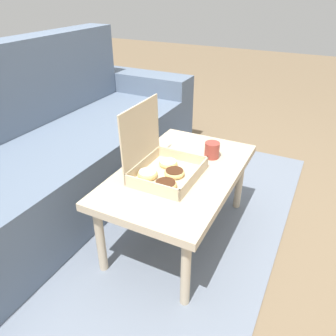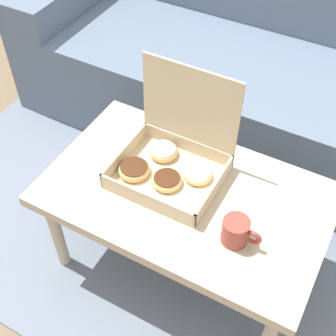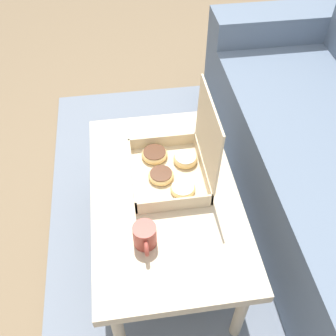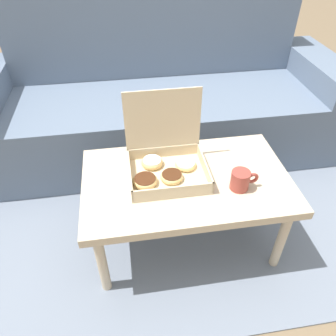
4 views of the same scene
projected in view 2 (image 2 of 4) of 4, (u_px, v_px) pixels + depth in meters
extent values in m
plane|color=#756047|center=(192.00, 247.00, 1.90)|extent=(12.00, 12.00, 0.00)
cube|color=slate|center=(222.00, 197.00, 2.08)|extent=(2.51, 1.84, 0.01)
cube|color=slate|center=(259.00, 112.00, 2.13)|extent=(1.91, 0.63, 0.45)
cube|color=slate|center=(299.00, 17.00, 2.18)|extent=(1.91, 0.20, 0.99)
cube|color=slate|center=(78.00, 27.00, 2.49)|extent=(0.24, 0.83, 0.61)
cube|color=#C6B293|center=(186.00, 196.00, 1.55)|extent=(0.94, 0.57, 0.04)
cylinder|color=#C6B293|center=(57.00, 233.00, 1.71)|extent=(0.04, 0.04, 0.39)
cylinder|color=#C6B293|center=(123.00, 156.00, 1.98)|extent=(0.04, 0.04, 0.39)
cylinder|color=#C6B293|center=(311.00, 233.00, 1.71)|extent=(0.04, 0.04, 0.39)
cube|color=beige|center=(168.00, 177.00, 1.58)|extent=(0.35, 0.29, 0.01)
cube|color=beige|center=(146.00, 200.00, 1.47)|extent=(0.35, 0.01, 0.06)
cube|color=beige|center=(187.00, 145.00, 1.64)|extent=(0.35, 0.01, 0.06)
cube|color=beige|center=(125.00, 153.00, 1.61)|extent=(0.01, 0.29, 0.06)
cube|color=beige|center=(214.00, 189.00, 1.50)|extent=(0.01, 0.29, 0.06)
cube|color=beige|center=(190.00, 105.00, 1.52)|extent=(0.35, 0.02, 0.29)
torus|color=#E5BC75|center=(134.00, 170.00, 1.57)|extent=(0.11, 0.11, 0.03)
cylinder|color=#472614|center=(134.00, 168.00, 1.57)|extent=(0.09, 0.09, 0.01)
torus|color=#E5BC75|center=(164.00, 152.00, 1.63)|extent=(0.10, 0.10, 0.03)
cylinder|color=white|center=(164.00, 150.00, 1.63)|extent=(0.09, 0.09, 0.01)
torus|color=#E5BC75|center=(167.00, 181.00, 1.54)|extent=(0.10, 0.10, 0.03)
cylinder|color=#472614|center=(167.00, 179.00, 1.54)|extent=(0.09, 0.09, 0.01)
torus|color=#E5BC75|center=(198.00, 175.00, 1.56)|extent=(0.10, 0.10, 0.03)
cylinder|color=white|center=(198.00, 173.00, 1.56)|extent=(0.08, 0.08, 0.01)
cylinder|color=#993D33|center=(235.00, 231.00, 1.38)|extent=(0.08, 0.08, 0.09)
torus|color=#993D33|center=(253.00, 238.00, 1.36)|extent=(0.05, 0.01, 0.05)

